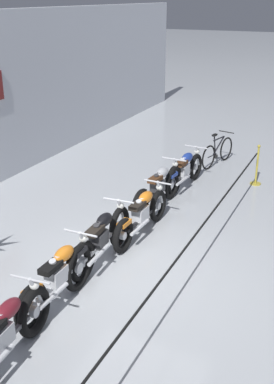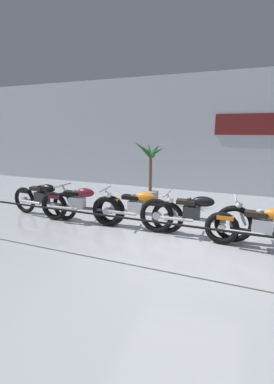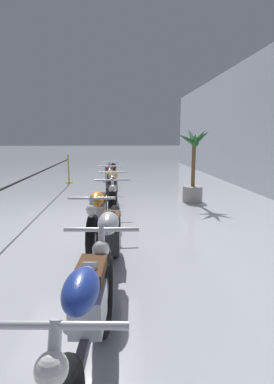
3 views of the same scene
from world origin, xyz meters
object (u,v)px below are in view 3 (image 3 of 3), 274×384
(motorcycle_black_0, at_px, (112,174))
(motorcycle_black_3, at_px, (111,197))
(motorcycle_orange_4, at_px, (98,216))
(motorcycle_maroon_1, at_px, (109,179))
(motorcycle_silver_5, at_px, (110,247))
(motorcycle_blue_6, at_px, (87,320))
(potted_palm_left_of_row, at_px, (193,170))
(motorcycle_orange_2, at_px, (113,187))
(stanchion_far_left, at_px, (44,176))

(motorcycle_black_0, bearing_deg, motorcycle_black_3, 0.52)
(motorcycle_orange_4, bearing_deg, motorcycle_maroon_1, 179.06)
(motorcycle_orange_4, height_order, motorcycle_silver_5, motorcycle_silver_5)
(motorcycle_black_0, distance_m, motorcycle_blue_6, 8.08)
(motorcycle_maroon_1, xyz_separation_m, motorcycle_silver_5, (5.56, 0.15, 0.00))
(motorcycle_black_3, relative_size, potted_palm_left_of_row, 1.23)
(motorcycle_black_3, distance_m, motorcycle_blue_6, 4.11)
(motorcycle_orange_2, xyz_separation_m, motorcycle_orange_4, (2.65, -0.21, -0.02))
(motorcycle_black_0, bearing_deg, motorcycle_blue_6, -0.46)
(motorcycle_silver_5, xyz_separation_m, motorcycle_blue_6, (1.34, -0.13, -0.01))
(motorcycle_orange_4, relative_size, stanchion_far_left, 0.21)
(potted_palm_left_of_row, relative_size, stanchion_far_left, 0.19)
(motorcycle_maroon_1, relative_size, potted_palm_left_of_row, 1.11)
(motorcycle_black_0, xyz_separation_m, motorcycle_orange_4, (5.33, -0.15, -0.03))
(motorcycle_orange_2, xyz_separation_m, motorcycle_black_3, (1.29, -0.02, 0.02))
(motorcycle_maroon_1, bearing_deg, motorcycle_blue_6, 0.17)
(motorcycle_maroon_1, bearing_deg, stanchion_far_left, -50.65)
(motorcycle_orange_2, xyz_separation_m, potted_palm_left_of_row, (-0.39, 2.07, 0.37))
(motorcycle_orange_4, distance_m, motorcycle_blue_6, 2.75)
(motorcycle_blue_6, bearing_deg, potted_palm_left_of_row, 159.20)
(motorcycle_orange_2, relative_size, motorcycle_black_3, 0.88)
(motorcycle_orange_4, bearing_deg, stanchion_far_left, -152.59)
(motorcycle_black_0, distance_m, motorcycle_orange_2, 2.68)
(motorcycle_silver_5, bearing_deg, motorcycle_black_0, -179.47)
(motorcycle_maroon_1, bearing_deg, motorcycle_silver_5, 1.52)
(motorcycle_silver_5, relative_size, motorcycle_blue_6, 1.12)
(motorcycle_maroon_1, distance_m, motorcycle_blue_6, 6.90)
(motorcycle_black_0, relative_size, motorcycle_blue_6, 0.98)
(motorcycle_black_0, xyz_separation_m, motorcycle_orange_2, (2.68, 0.06, -0.00))
(potted_palm_left_of_row, bearing_deg, motorcycle_black_0, -137.00)
(motorcycle_orange_4, relative_size, potted_palm_left_of_row, 1.13)
(motorcycle_orange_4, bearing_deg, motorcycle_black_0, 178.36)
(motorcycle_black_3, bearing_deg, motorcycle_maroon_1, -177.52)
(motorcycle_silver_5, bearing_deg, stanchion_far_left, -158.25)
(motorcycle_orange_4, relative_size, motorcycle_blue_6, 1.03)
(motorcycle_black_0, xyz_separation_m, potted_palm_left_of_row, (2.29, 2.13, 0.36))
(motorcycle_blue_6, bearing_deg, motorcycle_maroon_1, -179.83)
(motorcycle_black_3, xyz_separation_m, motorcycle_blue_6, (4.11, -0.10, -0.03))
(motorcycle_maroon_1, distance_m, potted_palm_left_of_row, 2.51)
(motorcycle_blue_6, bearing_deg, motorcycle_silver_5, 174.59)
(motorcycle_maroon_1, height_order, potted_palm_left_of_row, potted_palm_left_of_row)
(motorcycle_maroon_1, bearing_deg, motorcycle_orange_2, 5.49)
(motorcycle_orange_2, xyz_separation_m, stanchion_far_left, (-0.22, -1.70, 0.27))
(motorcycle_black_3, relative_size, motorcycle_orange_4, 1.09)
(motorcycle_silver_5, bearing_deg, motorcycle_maroon_1, -178.48)
(motorcycle_black_0, xyz_separation_m, motorcycle_silver_5, (6.73, 0.06, -0.01))
(motorcycle_blue_6, relative_size, stanchion_far_left, 0.21)
(motorcycle_maroon_1, relative_size, motorcycle_black_3, 0.91)
(motorcycle_black_3, distance_m, stanchion_far_left, 2.28)
(motorcycle_black_0, relative_size, motorcycle_orange_4, 0.96)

